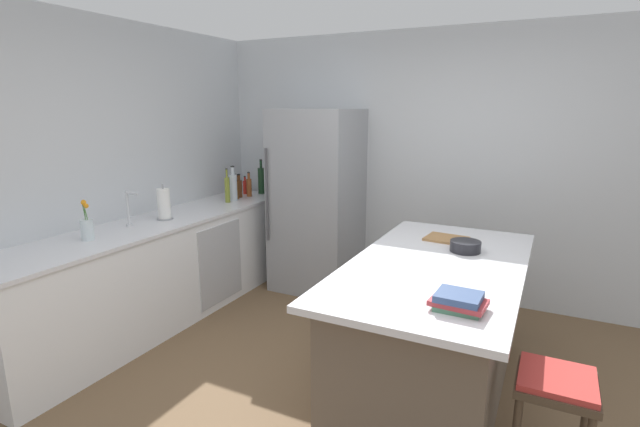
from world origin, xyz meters
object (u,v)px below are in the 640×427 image
kitchen_island (433,328)px  olive_oil_bottle (227,189)px  wine_bottle (261,180)px  hot_sauce_bottle (245,187)px  refrigerator (317,201)px  flower_vase (87,227)px  syrup_bottle (239,188)px  sink_faucet (129,208)px  vinegar_bottle (249,187)px  whiskey_bottle (235,189)px  soda_bottle (233,186)px  cutting_board (446,239)px  paper_towel_roll (164,204)px  mixing_bowl (465,246)px  cookbook_stack (459,301)px  bar_stool (555,397)px

kitchen_island → olive_oil_bottle: size_ratio=5.64×
wine_bottle → hot_sauce_bottle: size_ratio=1.91×
hot_sauce_bottle → olive_oil_bottle: olive_oil_bottle is taller
refrigerator → hot_sauce_bottle: size_ratio=9.12×
flower_vase → syrup_bottle: size_ratio=1.18×
sink_faucet → wine_bottle: 1.75m
vinegar_bottle → olive_oil_bottle: 0.38m
flower_vase → whiskey_bottle: (0.01, 1.79, 0.01)m
soda_bottle → cutting_board: bearing=-12.1°
paper_towel_roll → olive_oil_bottle: olive_oil_bottle is taller
syrup_bottle → mixing_bowl: size_ratio=1.24×
flower_vase → olive_oil_bottle: olive_oil_bottle is taller
vinegar_bottle → whiskey_bottle: bearing=-106.7°
kitchen_island → sink_faucet: (-2.48, -0.21, 0.61)m
cookbook_stack → whiskey_bottle: bearing=146.2°
wine_bottle → hot_sauce_bottle: wine_bottle is taller
soda_bottle → cutting_board: 2.38m
vinegar_bottle → sink_faucet: bearing=-93.9°
kitchen_island → whiskey_bottle: bearing=154.8°
refrigerator → cookbook_stack: size_ratio=6.76×
mixing_bowl → olive_oil_bottle: bearing=165.9°
soda_bottle → mixing_bowl: bearing=-16.3°
paper_towel_roll → mixing_bowl: paper_towel_roll is taller
bar_stool → sink_faucet: size_ratio=2.11×
paper_towel_roll → wine_bottle: size_ratio=0.80×
bar_stool → hot_sauce_bottle: (-3.22, 2.00, 0.47)m
sink_faucet → cutting_board: 2.54m
kitchen_island → vinegar_bottle: 2.78m
bar_stool → wine_bottle: bearing=145.6°
whiskey_bottle → cookbook_stack: (2.68, -1.80, -0.06)m
olive_oil_bottle → sink_faucet: bearing=-94.9°
syrup_bottle → mixing_bowl: bearing=-19.5°
cookbook_stack → soda_bottle: bearing=147.0°
whiskey_bottle → cutting_board: size_ratio=0.86×
kitchen_island → cookbook_stack: cookbook_stack is taller
sink_faucet → flower_vase: 0.44m
flower_vase → vinegar_bottle: size_ratio=1.12×
paper_towel_roll → mixing_bowl: (2.52, 0.23, -0.10)m
kitchen_island → hot_sauce_bottle: hot_sauce_bottle is taller
hot_sauce_bottle → whiskey_bottle: bearing=-75.9°
whiskey_bottle → mixing_bowl: 2.67m
kitchen_island → wine_bottle: 2.86m
bar_stool → cutting_board: cutting_board is taller
kitchen_island → flower_vase: flower_vase is taller
wine_bottle → whiskey_bottle: bearing=-102.1°
kitchen_island → vinegar_bottle: size_ratio=7.38×
cutting_board → syrup_bottle: bearing=164.3°
olive_oil_bottle → syrup_bottle: bearing=102.2°
paper_towel_roll → syrup_bottle: 1.13m
mixing_bowl → hot_sauce_bottle: bearing=157.2°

